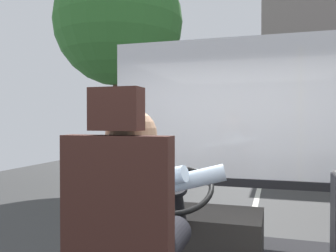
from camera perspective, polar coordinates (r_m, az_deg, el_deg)
name	(u,v)px	position (r m, az deg, el deg)	size (l,w,h in m)	color
ground	(261,183)	(10.89, 14.71, -8.91)	(18.00, 44.00, 0.06)	#363636
bus_driver	(138,212)	(1.77, -4.90, -13.61)	(0.81, 0.58, 0.78)	black
steering_console	(192,234)	(2.95, 3.81, -16.95)	(1.10, 0.97, 0.80)	#282623
windshield_panel	(233,128)	(3.56, 10.41, -0.37)	(2.50, 0.08, 1.48)	silver
street_tree	(119,23)	(10.32, -7.96, 16.17)	(3.55, 3.55, 6.34)	#4C3828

